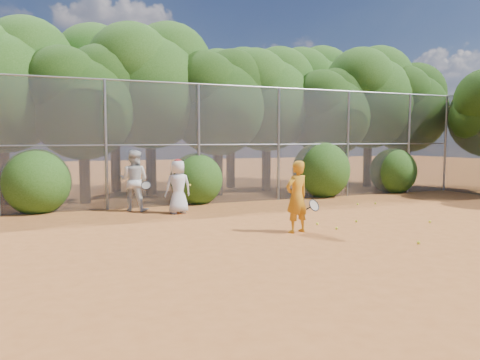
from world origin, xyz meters
name	(u,v)px	position (x,y,z in m)	size (l,w,h in m)	color
ground	(323,235)	(0.00, 0.00, 0.00)	(80.00, 80.00, 0.00)	#A35725
fence_back	(223,143)	(-0.12, 6.00, 2.05)	(20.05, 0.09, 4.03)	gray
tree_1	(2,79)	(-6.94, 8.54, 4.16)	(4.64, 4.03, 6.35)	black
tree_2	(84,98)	(-4.45, 7.83, 3.58)	(3.99, 3.47, 5.47)	black
tree_3	(151,80)	(-1.94, 8.84, 4.40)	(4.89, 4.26, 6.70)	black
tree_4	(219,98)	(0.55, 8.24, 3.76)	(4.19, 3.64, 5.73)	black
tree_5	(267,95)	(3.06, 9.04, 4.05)	(4.51, 3.92, 6.17)	black
tree_6	(330,109)	(5.55, 8.03, 3.47)	(3.86, 3.36, 5.29)	black
tree_7	(369,93)	(8.06, 8.64, 4.28)	(4.77, 4.14, 6.53)	black
tree_8	(408,104)	(10.05, 8.34, 3.82)	(4.25, 3.70, 5.82)	black
tree_10	(115,80)	(-2.93, 11.05, 4.63)	(5.15, 4.48, 7.06)	black
tree_11	(231,95)	(2.06, 10.64, 4.16)	(4.64, 4.03, 6.35)	black
tree_12	(311,92)	(6.56, 11.24, 4.51)	(5.02, 4.37, 6.88)	black
bush_0	(36,179)	(-6.00, 6.30, 1.00)	(2.00, 2.00, 2.00)	#224A12
bush_1	(196,177)	(-1.00, 6.30, 0.90)	(1.80, 1.80, 1.80)	#224A12
bush_2	(321,168)	(4.00, 6.30, 1.10)	(2.20, 2.20, 2.20)	#224A12
bush_3	(393,169)	(7.50, 6.30, 0.95)	(1.90, 1.90, 1.90)	#224A12
player_yellow	(297,197)	(-0.40, 0.53, 0.84)	(0.86, 0.58, 1.69)	#C77F17
player_teen	(178,186)	(-2.18, 4.37, 0.80)	(0.80, 0.55, 1.61)	silver
player_white	(134,181)	(-3.27, 5.40, 0.93)	(1.14, 1.09, 1.86)	silver
ball_0	(356,221)	(1.73, 1.08, 0.03)	(0.07, 0.07, 0.07)	yellow
ball_1	(375,203)	(4.47, 3.67, 0.03)	(0.07, 0.07, 0.07)	yellow
ball_2	(419,243)	(1.32, -1.54, 0.03)	(0.07, 0.07, 0.07)	yellow
ball_3	(430,222)	(3.45, 0.26, 0.03)	(0.07, 0.07, 0.07)	yellow
ball_4	(337,228)	(0.67, 0.46, 0.03)	(0.07, 0.07, 0.07)	yellow
ball_5	(358,204)	(3.79, 3.74, 0.03)	(0.07, 0.07, 0.07)	yellow
ball_6	(317,224)	(0.58, 1.16, 0.03)	(0.07, 0.07, 0.07)	yellow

